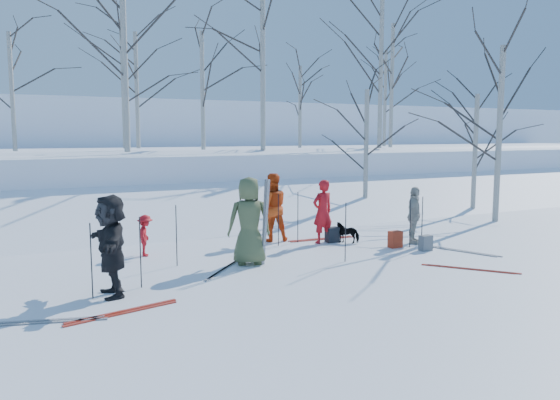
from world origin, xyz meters
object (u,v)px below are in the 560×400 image
backpack_grey (426,243)px  backpack_dark (332,235)px  backpack_red (395,239)px  skier_redor_behind (272,207)px  skier_red_seated (145,235)px  dog (348,232)px  skier_olive_center (249,221)px  skier_red_north (323,212)px  skier_cream_east (414,215)px  skier_grey_west (111,246)px

backpack_grey → backpack_dark: (-1.50, 1.93, 0.01)m
backpack_red → skier_redor_behind: bearing=138.0°
skier_red_seated → backpack_red: bearing=-89.9°
dog → backpack_grey: 2.07m
skier_olive_center → backpack_grey: size_ratio=5.11×
skier_redor_behind → backpack_grey: skier_redor_behind is taller
dog → backpack_grey: (1.15, -1.71, -0.08)m
skier_red_north → skier_redor_behind: (-1.08, 0.85, 0.08)m
skier_red_north → skier_red_seated: size_ratio=1.71×
skier_red_seated → backpack_dark: skier_red_seated is taller
skier_red_seated → skier_cream_east: bearing=-86.3°
skier_redor_behind → skier_red_seated: (-3.46, -0.31, -0.42)m
skier_grey_west → backpack_grey: 7.63m
skier_grey_west → skier_redor_behind: bearing=126.5°
skier_olive_center → skier_red_seated: 2.67m
skier_red_seated → backpack_grey: bearing=-93.8°
skier_redor_behind → backpack_grey: (2.86, -2.81, -0.72)m
skier_cream_east → backpack_dark: (-1.82, 1.09, -0.55)m
skier_cream_east → backpack_dark: bearing=114.5°
skier_red_north → backpack_grey: size_ratio=4.40×
dog → skier_redor_behind: bearing=-77.1°
skier_cream_east → skier_grey_west: bearing=154.6°
skier_grey_west → skier_red_seated: bearing=158.8°
skier_redor_behind → skier_red_seated: skier_redor_behind is taller
skier_olive_center → skier_grey_west: skier_olive_center is taller
skier_redor_behind → backpack_dark: skier_redor_behind is taller
skier_olive_center → dog: size_ratio=3.05×
skier_redor_behind → skier_red_seated: bearing=17.9°
skier_olive_center → skier_red_seated: bearing=-28.8°
skier_grey_west → skier_olive_center: bearing=111.1°
skier_grey_west → backpack_grey: skier_grey_west is taller
skier_olive_center → dog: (3.31, 1.07, -0.70)m
skier_olive_center → backpack_dark: 3.32m
skier_red_north → dog: 0.89m
skier_redor_behind → skier_cream_east: (3.18, -1.97, -0.16)m
backpack_red → skier_cream_east: bearing=14.9°
skier_grey_west → dog: 6.80m
skier_redor_behind → skier_grey_west: (-4.72, -3.24, -0.00)m
skier_red_seated → backpack_dark: size_ratio=2.45×
dog → backpack_dark: (-0.35, 0.21, -0.07)m
skier_redor_behind → skier_cream_east: size_ratio=1.22×
skier_red_north → skier_red_seated: 4.58m
skier_red_north → backpack_red: (1.35, -1.33, -0.63)m
skier_red_north → backpack_dark: size_ratio=4.18×
skier_grey_west → backpack_dark: bearing=113.3°
skier_red_seated → backpack_grey: (6.32, -2.50, -0.30)m
skier_olive_center → skier_grey_west: size_ratio=1.07×
skier_olive_center → skier_redor_behind: skier_olive_center is taller
skier_cream_east → skier_grey_west: size_ratio=0.82×
skier_redor_behind → dog: (1.71, -1.10, -0.64)m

